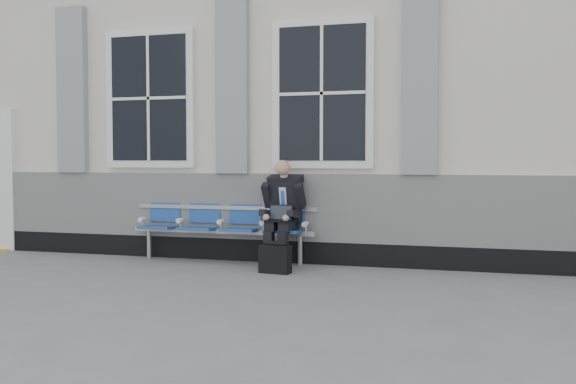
% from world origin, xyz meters
% --- Properties ---
extents(ground, '(70.00, 70.00, 0.00)m').
position_xyz_m(ground, '(0.00, 0.00, 0.00)').
color(ground, slate).
rests_on(ground, ground).
extents(station_building, '(14.40, 4.40, 4.49)m').
position_xyz_m(station_building, '(-0.02, 3.47, 2.22)').
color(station_building, beige).
rests_on(station_building, ground).
extents(bench, '(2.60, 0.47, 0.91)m').
position_xyz_m(bench, '(-1.01, 1.32, 0.55)').
color(bench, '#9EA0A3').
rests_on(bench, ground).
extents(businessman, '(0.56, 0.75, 1.38)m').
position_xyz_m(businessman, '(-0.11, 1.19, 0.75)').
color(businessman, black).
rests_on(businessman, ground).
extents(briefcase, '(0.40, 0.21, 0.39)m').
position_xyz_m(briefcase, '(-0.06, 0.66, 0.18)').
color(briefcase, black).
rests_on(briefcase, ground).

